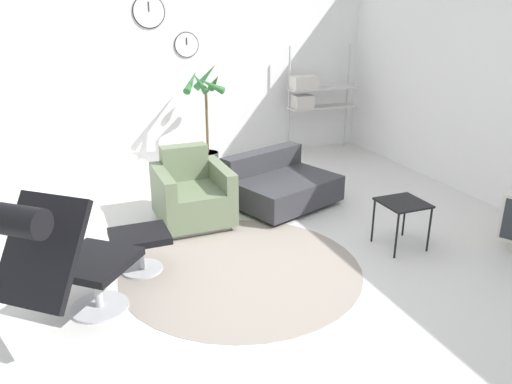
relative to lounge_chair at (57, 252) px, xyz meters
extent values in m
plane|color=silver|center=(1.63, 0.62, -0.66)|extent=(12.00, 12.00, 0.00)
cube|color=white|center=(1.63, 3.88, 0.74)|extent=(12.00, 0.06, 2.80)
cylinder|color=black|center=(1.42, 3.84, 1.45)|extent=(0.43, 0.01, 0.43)
cylinder|color=white|center=(1.42, 3.84, 1.45)|extent=(0.41, 0.02, 0.41)
cube|color=black|center=(1.42, 3.83, 1.52)|extent=(0.01, 0.01, 0.12)
cylinder|color=black|center=(1.91, 3.84, 1.02)|extent=(0.34, 0.01, 0.34)
cylinder|color=white|center=(1.91, 3.84, 1.02)|extent=(0.32, 0.02, 0.32)
cube|color=black|center=(1.91, 3.83, 1.06)|extent=(0.01, 0.01, 0.10)
cylinder|color=gray|center=(1.46, 0.44, -0.66)|extent=(2.13, 2.13, 0.01)
cylinder|color=#BCBCC1|center=(0.23, 0.27, -0.65)|extent=(0.62, 0.62, 0.02)
cylinder|color=#BCBCC1|center=(0.23, 0.27, -0.47)|extent=(0.06, 0.06, 0.34)
cube|color=black|center=(0.23, 0.27, -0.26)|extent=(0.77, 0.78, 0.06)
cube|color=black|center=(-0.09, -0.10, 0.07)|extent=(0.70, 0.69, 0.63)
cylinder|color=black|center=(-0.22, -0.26, 0.38)|extent=(0.49, 0.46, 0.19)
cylinder|color=#BCBCC1|center=(0.64, 0.75, -0.65)|extent=(0.36, 0.36, 0.02)
cylinder|color=#BCBCC1|center=(0.64, 0.75, -0.50)|extent=(0.05, 0.05, 0.28)
cube|color=black|center=(0.64, 0.75, -0.33)|extent=(0.50, 0.42, 0.06)
cube|color=silver|center=(1.33, 1.57, -0.63)|extent=(0.61, 0.66, 0.06)
cube|color=#667556|center=(1.33, 1.57, -0.43)|extent=(0.51, 0.80, 0.34)
cube|color=#667556|center=(1.33, 1.88, -0.07)|extent=(0.50, 0.18, 0.38)
cube|color=#667556|center=(1.64, 1.58, -0.33)|extent=(0.13, 0.80, 0.55)
cube|color=#667556|center=(1.02, 1.57, -0.33)|extent=(0.13, 0.80, 0.55)
cube|color=black|center=(2.44, 1.69, -0.64)|extent=(1.22, 1.07, 0.05)
cube|color=#333338|center=(2.44, 1.69, -0.47)|extent=(1.37, 1.24, 0.29)
cube|color=#333338|center=(2.32, 2.03, -0.20)|extent=(1.13, 0.57, 0.24)
cube|color=black|center=(3.04, 0.29, -0.21)|extent=(0.41, 0.41, 0.02)
cylinder|color=black|center=(2.85, 0.11, -0.44)|extent=(0.02, 0.02, 0.45)
cylinder|color=black|center=(3.22, 0.11, -0.44)|extent=(0.02, 0.02, 0.45)
cylinder|color=black|center=(2.85, 0.48, -0.44)|extent=(0.02, 0.02, 0.45)
cylinder|color=black|center=(3.22, 0.48, -0.44)|extent=(0.02, 0.02, 0.45)
cylinder|color=#333338|center=(2.04, 3.39, -0.55)|extent=(0.30, 0.30, 0.23)
cylinder|color=#382819|center=(2.04, 3.39, -0.44)|extent=(0.28, 0.28, 0.02)
cylinder|color=brown|center=(2.04, 3.39, 0.01)|extent=(0.04, 0.04, 0.88)
cone|color=#2D6B33|center=(2.17, 3.40, 0.55)|extent=(0.13, 0.33, 0.28)
cone|color=#2D6B33|center=(2.08, 3.52, 0.61)|extent=(0.37, 0.21, 0.39)
cone|color=#2D6B33|center=(1.87, 3.50, 0.56)|extent=(0.34, 0.43, 0.31)
cone|color=#2D6B33|center=(1.94, 3.33, 0.56)|extent=(0.24, 0.30, 0.29)
cone|color=#2D6B33|center=(2.06, 3.21, 0.54)|extent=(0.41, 0.15, 0.27)
cylinder|color=#BCBCC1|center=(3.43, 3.66, 0.15)|extent=(0.03, 0.03, 1.63)
cylinder|color=#BCBCC1|center=(4.46, 3.66, 0.15)|extent=(0.03, 0.03, 1.63)
cube|color=silver|center=(3.94, 3.54, 0.05)|extent=(1.09, 0.28, 0.02)
cube|color=silver|center=(3.94, 3.54, 0.34)|extent=(1.09, 0.28, 0.02)
cube|color=beige|center=(3.60, 3.53, 0.16)|extent=(0.29, 0.24, 0.19)
cube|color=silver|center=(3.62, 3.53, 0.45)|extent=(0.38, 0.24, 0.19)
camera|label=1|loc=(0.13, -3.24, 1.54)|focal=35.00mm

